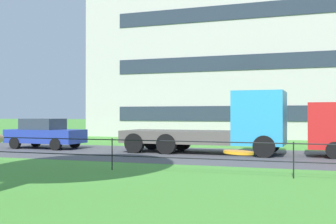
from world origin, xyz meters
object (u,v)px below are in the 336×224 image
(flatbed_truck_left, at_px, (226,127))
(apartment_building_background, at_px, (335,42))
(frisbee, at_px, (238,152))
(car_blue_far_left, at_px, (45,133))

(flatbed_truck_left, distance_m, apartment_building_background, 19.18)
(flatbed_truck_left, bearing_deg, apartment_building_background, 72.56)
(flatbed_truck_left, height_order, apartment_building_background, apartment_building_background)
(frisbee, relative_size, flatbed_truck_left, 0.05)
(flatbed_truck_left, bearing_deg, frisbee, -78.77)
(frisbee, height_order, car_blue_far_left, car_blue_far_left)
(frisbee, distance_m, apartment_building_background, 32.55)
(flatbed_truck_left, relative_size, apartment_building_background, 0.19)
(frisbee, xyz_separation_m, apartment_building_background, (2.53, 31.87, 6.13))
(car_blue_far_left, bearing_deg, frisbee, -49.65)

